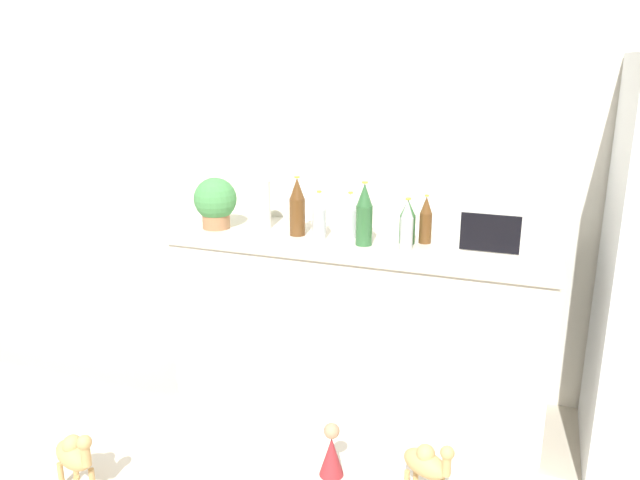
# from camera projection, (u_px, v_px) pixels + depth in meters

# --- Properties ---
(wall_back) EXTENTS (8.00, 0.06, 2.55)m
(wall_back) POSITION_uv_depth(u_px,v_px,m) (458.00, 165.00, 3.26)
(wall_back) COLOR silver
(wall_back) RESTS_ON ground_plane
(back_counter) EXTENTS (1.95, 0.63, 0.92)m
(back_counter) POSITION_uv_depth(u_px,v_px,m) (360.00, 322.00, 3.33)
(back_counter) COLOR silver
(back_counter) RESTS_ON ground_plane
(potted_plant) EXTENTS (0.23, 0.23, 0.28)m
(potted_plant) POSITION_uv_depth(u_px,v_px,m) (215.00, 202.00, 3.38)
(potted_plant) COLOR #9E6B47
(potted_plant) RESTS_ON back_counter
(paper_towel_roll) EXTENTS (0.12, 0.12, 0.27)m
(paper_towel_roll) POSITION_uv_depth(u_px,v_px,m) (260.00, 205.00, 3.38)
(paper_towel_roll) COLOR white
(paper_towel_roll) RESTS_ON back_counter
(microwave) EXTENTS (0.48, 0.37, 0.28)m
(microwave) POSITION_uv_depth(u_px,v_px,m) (503.00, 224.00, 2.95)
(microwave) COLOR white
(microwave) RESTS_ON back_counter
(back_bottle_0) EXTENTS (0.08, 0.08, 0.31)m
(back_bottle_0) POSITION_uv_depth(u_px,v_px,m) (297.00, 207.00, 3.24)
(back_bottle_0) COLOR brown
(back_bottle_0) RESTS_ON back_counter
(back_bottle_1) EXTENTS (0.06, 0.06, 0.25)m
(back_bottle_1) POSITION_uv_depth(u_px,v_px,m) (426.00, 220.00, 3.11)
(back_bottle_1) COLOR brown
(back_bottle_1) RESTS_ON back_counter
(back_bottle_2) EXTENTS (0.08, 0.08, 0.23)m
(back_bottle_2) POSITION_uv_depth(u_px,v_px,m) (407.00, 222.00, 3.11)
(back_bottle_2) COLOR #2D6033
(back_bottle_2) RESTS_ON back_counter
(back_bottle_3) EXTENTS (0.08, 0.08, 0.32)m
(back_bottle_3) POSITION_uv_depth(u_px,v_px,m) (364.00, 215.00, 3.07)
(back_bottle_3) COLOR #2D6033
(back_bottle_3) RESTS_ON back_counter
(back_bottle_4) EXTENTS (0.06, 0.06, 0.26)m
(back_bottle_4) POSITION_uv_depth(u_px,v_px,m) (407.00, 225.00, 3.00)
(back_bottle_4) COLOR #B2B7BC
(back_bottle_4) RESTS_ON back_counter
(back_bottle_5) EXTENTS (0.07, 0.07, 0.24)m
(back_bottle_5) POSITION_uv_depth(u_px,v_px,m) (350.00, 216.00, 3.22)
(back_bottle_5) COLOR #B2B7BC
(back_bottle_5) RESTS_ON back_counter
(back_bottle_6) EXTENTS (0.07, 0.07, 0.25)m
(back_bottle_6) POSITION_uv_depth(u_px,v_px,m) (319.00, 216.00, 3.19)
(back_bottle_6) COLOR #B2B7BC
(back_bottle_6) RESTS_ON back_counter
(camel_figurine) EXTENTS (0.11, 0.08, 0.14)m
(camel_figurine) POSITION_uv_depth(u_px,v_px,m) (427.00, 463.00, 1.19)
(camel_figurine) COLOR tan
(camel_figurine) RESTS_ON bar_counter
(camel_figurine_second) EXTENTS (0.12, 0.08, 0.14)m
(camel_figurine_second) POSITION_uv_depth(u_px,v_px,m) (75.00, 454.00, 1.21)
(camel_figurine_second) COLOR tan
(camel_figurine_second) RESTS_ON bar_counter
(wise_man_figurine_crimson) EXTENTS (0.05, 0.05, 0.12)m
(wise_man_figurine_crimson) POSITION_uv_depth(u_px,v_px,m) (332.00, 453.00, 1.26)
(wise_man_figurine_crimson) COLOR maroon
(wise_man_figurine_crimson) RESTS_ON bar_counter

